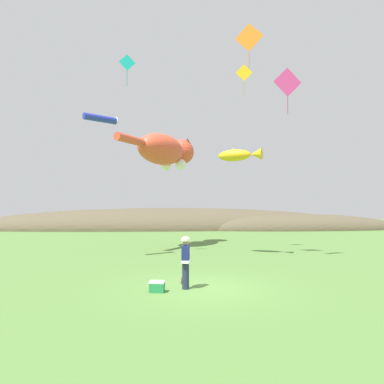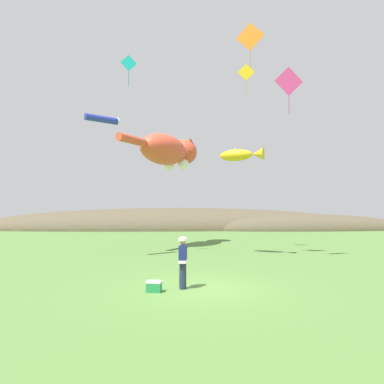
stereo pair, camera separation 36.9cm
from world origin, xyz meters
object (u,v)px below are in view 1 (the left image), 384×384
(festival_attendant, at_px, (186,261))
(kite_diamond_pink, at_px, (287,82))
(kite_spool, at_px, (184,280))
(kite_giant_cat, at_px, (166,151))
(kite_fish_windsock, at_px, (239,155))
(picnic_cooler, at_px, (157,287))
(kite_diamond_gold, at_px, (244,73))
(kite_diamond_teal, at_px, (127,63))
(kite_tube_streamer, at_px, (101,119))
(kite_diamond_orange, at_px, (249,38))

(festival_attendant, relative_size, kite_diamond_pink, 0.73)
(festival_attendant, distance_m, kite_spool, 1.17)
(kite_giant_cat, height_order, kite_fish_windsock, kite_giant_cat)
(picnic_cooler, distance_m, kite_diamond_gold, 15.51)
(festival_attendant, height_order, kite_diamond_teal, kite_diamond_teal)
(kite_diamond_gold, bearing_deg, picnic_cooler, -119.52)
(picnic_cooler, height_order, kite_giant_cat, kite_giant_cat)
(kite_spool, distance_m, kite_diamond_teal, 13.02)
(kite_tube_streamer, bearing_deg, kite_giant_cat, 58.21)
(kite_diamond_teal, bearing_deg, kite_giant_cat, 64.46)
(kite_diamond_pink, bearing_deg, kite_diamond_teal, 164.08)
(festival_attendant, distance_m, kite_diamond_teal, 12.82)
(kite_spool, bearing_deg, festival_attendant, -88.98)
(kite_tube_streamer, bearing_deg, picnic_cooler, -66.14)
(kite_spool, height_order, kite_diamond_pink, kite_diamond_pink)
(kite_fish_windsock, bearing_deg, kite_giant_cat, 129.75)
(picnic_cooler, height_order, kite_diamond_gold, kite_diamond_gold)
(kite_diamond_pink, height_order, kite_diamond_teal, kite_diamond_teal)
(kite_fish_windsock, distance_m, kite_tube_streamer, 7.88)
(kite_diamond_pink, relative_size, kite_diamond_gold, 1.23)
(kite_tube_streamer, distance_m, kite_diamond_gold, 9.55)
(kite_tube_streamer, xyz_separation_m, kite_diamond_teal, (1.25, 0.92, 3.47))
(kite_giant_cat, distance_m, kite_diamond_teal, 6.77)
(kite_fish_windsock, xyz_separation_m, kite_tube_streamer, (-7.65, -0.77, 1.72))
(kite_fish_windsock, distance_m, kite_diamond_pink, 4.62)
(kite_giant_cat, bearing_deg, kite_diamond_orange, -56.67)
(kite_diamond_teal, bearing_deg, kite_tube_streamer, -143.61)
(kite_diamond_pink, relative_size, kite_diamond_teal, 1.32)
(kite_diamond_pink, bearing_deg, kite_diamond_orange, 160.65)
(kite_spool, xyz_separation_m, kite_diamond_teal, (-2.76, 6.68, 10.83))
(kite_diamond_pink, height_order, kite_diamond_orange, kite_diamond_orange)
(festival_attendant, height_order, kite_spool, festival_attendant)
(kite_tube_streamer, distance_m, kite_diamond_teal, 3.80)
(kite_spool, relative_size, kite_tube_streamer, 0.14)
(kite_tube_streamer, relative_size, kite_diamond_teal, 0.96)
(kite_spool, distance_m, kite_tube_streamer, 10.17)
(kite_diamond_orange, xyz_separation_m, kite_diamond_teal, (-6.59, 1.76, -0.89))
(kite_diamond_pink, relative_size, kite_diamond_orange, 1.00)
(kite_diamond_gold, distance_m, kite_diamond_teal, 7.33)
(picnic_cooler, bearing_deg, kite_tube_streamer, 113.86)
(picnic_cooler, height_order, kite_fish_windsock, kite_fish_windsock)
(festival_attendant, distance_m, kite_diamond_pink, 11.26)
(kite_diamond_teal, bearing_deg, kite_diamond_gold, 12.57)
(kite_fish_windsock, height_order, kite_diamond_teal, kite_diamond_teal)
(festival_attendant, xyz_separation_m, kite_diamond_teal, (-2.78, 7.51, 10.00))
(picnic_cooler, xyz_separation_m, kite_diamond_orange, (4.79, 6.08, 11.66))
(kite_diamond_orange, bearing_deg, kite_tube_streamer, 173.91)
(kite_spool, relative_size, kite_diamond_pink, 0.10)
(picnic_cooler, bearing_deg, kite_diamond_orange, 51.81)
(kite_fish_windsock, relative_size, kite_diamond_gold, 1.30)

